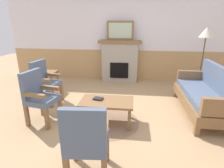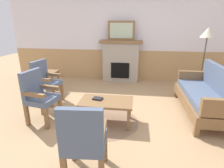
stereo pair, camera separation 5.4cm
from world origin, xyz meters
name	(u,v)px [view 2 (the right image)]	position (x,y,z in m)	size (l,w,h in m)	color
ground_plane	(110,115)	(0.00, 0.00, 0.00)	(14.00, 14.00, 0.00)	tan
wall_back	(122,38)	(0.00, 2.60, 1.31)	(7.20, 0.14, 2.70)	white
fireplace	(121,61)	(0.00, 2.35, 0.65)	(1.30, 0.44, 1.28)	#A39989
framed_picture	(121,31)	(0.00, 2.35, 1.56)	(0.80, 0.04, 0.56)	brown
couch	(204,96)	(1.87, 0.34, 0.40)	(0.70, 1.80, 0.98)	brown
coffee_table	(106,103)	(-0.02, -0.27, 0.39)	(0.96, 0.56, 0.44)	brown
round_rug	(107,122)	(-0.02, -0.27, 0.00)	(1.20, 1.20, 0.01)	#896B51
book_on_table	(98,99)	(-0.18, -0.23, 0.46)	(0.17, 0.12, 0.03)	black
armchair_near_fireplace	(45,80)	(-1.57, 0.46, 0.54)	(0.56, 0.56, 0.98)	brown
armchair_by_window_left	(39,94)	(-1.25, -0.38, 0.54)	(0.56, 0.56, 0.98)	brown
armchair_front_left	(84,139)	(-0.06, -1.56, 0.54)	(0.52, 0.52, 0.98)	brown
side_table	(49,76)	(-1.83, 1.15, 0.43)	(0.44, 0.44, 0.55)	brown
floor_lamp_by_couch	(207,37)	(2.22, 1.71, 1.45)	(0.36, 0.36, 1.68)	#332D28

